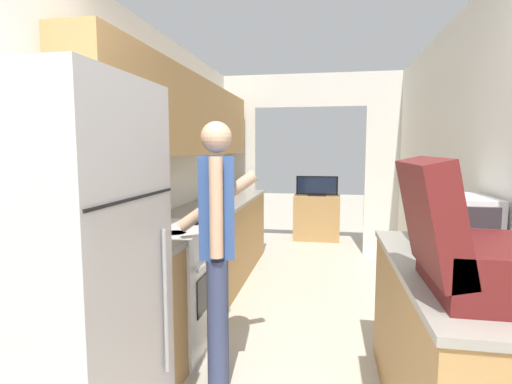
% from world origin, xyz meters
% --- Properties ---
extents(wall_left, '(0.38, 7.02, 2.50)m').
position_xyz_m(wall_left, '(-1.16, 2.14, 1.48)').
color(wall_left, silver).
rests_on(wall_left, ground_plane).
extents(wall_right, '(0.06, 7.02, 2.50)m').
position_xyz_m(wall_right, '(1.25, 1.71, 1.25)').
color(wall_right, silver).
rests_on(wall_right, ground_plane).
extents(wall_far_with_doorway, '(2.83, 0.06, 2.50)m').
position_xyz_m(wall_far_with_doorway, '(0.00, 4.65, 1.43)').
color(wall_far_with_doorway, silver).
rests_on(wall_far_with_doorway, ground_plane).
extents(counter_left, '(0.62, 3.62, 0.90)m').
position_xyz_m(counter_left, '(-0.92, 2.94, 0.45)').
color(counter_left, '#B2844C').
rests_on(counter_left, ground_plane).
extents(counter_right, '(0.62, 1.65, 0.90)m').
position_xyz_m(counter_right, '(0.92, 1.07, 0.45)').
color(counter_right, '#B2844C').
rests_on(counter_right, ground_plane).
extents(refrigerator, '(0.73, 0.75, 1.77)m').
position_xyz_m(refrigerator, '(-0.87, 0.49, 0.89)').
color(refrigerator, '#B7B7BC').
rests_on(refrigerator, ground_plane).
extents(range_oven, '(0.66, 0.77, 1.04)m').
position_xyz_m(range_oven, '(-0.91, 1.73, 0.45)').
color(range_oven, white).
rests_on(range_oven, ground_plane).
extents(person, '(0.53, 0.43, 1.64)m').
position_xyz_m(person, '(-0.40, 1.31, 0.88)').
color(person, '#384266').
rests_on(person, ground_plane).
extents(suitcase, '(0.57, 0.59, 0.55)m').
position_xyz_m(suitcase, '(0.83, 0.69, 1.07)').
color(suitcase, '#5B1919').
rests_on(suitcase, counter_right).
extents(microwave, '(0.41, 0.47, 0.31)m').
position_xyz_m(microwave, '(0.99, 1.49, 1.05)').
color(microwave, white).
rests_on(microwave, counter_right).
extents(tv_cabinet, '(0.73, 0.42, 0.72)m').
position_xyz_m(tv_cabinet, '(0.10, 5.44, 0.36)').
color(tv_cabinet, '#B2844C').
rests_on(tv_cabinet, ground_plane).
extents(television, '(0.66, 0.16, 0.32)m').
position_xyz_m(television, '(0.10, 5.39, 0.88)').
color(television, black).
rests_on(television, tv_cabinet).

